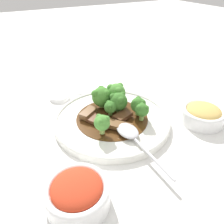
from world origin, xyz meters
The scene contains 18 objects.
ground_plane centered at (0.00, 0.00, 0.00)m, with size 4.00×4.00×0.00m, color white.
main_plate centered at (0.00, 0.00, 0.01)m, with size 0.31×0.31×0.02m.
beef_strip_0 centered at (0.04, 0.01, 0.02)m, with size 0.06×0.08×0.01m.
beef_strip_1 centered at (-0.02, 0.02, 0.02)m, with size 0.06×0.04×0.01m.
beef_strip_2 centered at (0.05, -0.04, 0.03)m, with size 0.06×0.05×0.01m.
beef_strip_3 centered at (0.01, 0.05, 0.02)m, with size 0.06×0.06×0.01m.
broccoli_floret_0 centered at (-0.07, 0.02, 0.05)m, with size 0.04×0.04×0.05m.
broccoli_floret_1 centered at (0.05, 0.05, 0.05)m, with size 0.04×0.04×0.05m.
broccoli_floret_2 centered at (-0.03, -0.02, 0.05)m, with size 0.05×0.05×0.05m.
broccoli_floret_3 centered at (0.00, -0.06, 0.05)m, with size 0.06×0.06×0.06m.
broccoli_floret_4 centered at (0.00, -0.01, 0.04)m, with size 0.03×0.03×0.04m.
broccoli_floret_5 centered at (-0.04, -0.05, 0.06)m, with size 0.05×0.05×0.06m.
broccoli_floret_6 centered at (-0.06, 0.05, 0.05)m, with size 0.04×0.04×0.05m.
serving_spoon centered at (0.00, 0.09, 0.03)m, with size 0.05×0.20×0.01m.
side_bowl_kimchi centered at (0.17, 0.19, 0.03)m, with size 0.11×0.11×0.06m.
side_bowl_appetizer centered at (-0.22, 0.11, 0.02)m, with size 0.11×0.11×0.05m.
sauce_dish centered at (0.08, -0.19, 0.01)m, with size 0.07×0.07×0.01m.
paper_napkin centered at (-0.02, -0.23, 0.00)m, with size 0.12×0.12×0.01m.
Camera 1 is at (0.23, 0.42, 0.35)m, focal length 35.00 mm.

